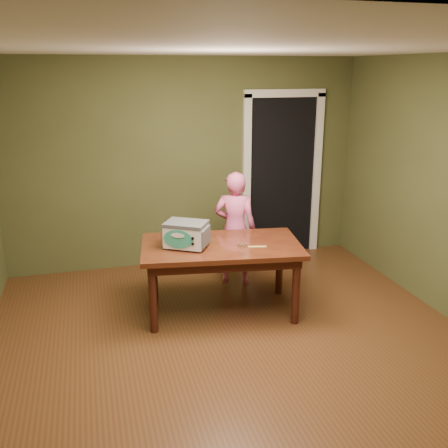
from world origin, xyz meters
name	(u,v)px	position (x,y,z in m)	size (l,w,h in m)	color
floor	(245,361)	(0.00, 0.00, 0.00)	(5.00, 5.00, 0.00)	#553318
room_shell	(248,169)	(0.00, 0.00, 1.71)	(4.52, 5.02, 2.61)	#4B512B
doorway	(274,173)	(1.30, 2.78, 1.06)	(1.10, 0.66, 2.25)	black
dining_table	(221,253)	(0.05, 0.97, 0.65)	(1.71, 1.12, 0.75)	#3D170D
toy_oven	(186,234)	(-0.31, 0.97, 0.89)	(0.49, 0.45, 0.26)	#4C4F54
baking_pan	(242,244)	(0.24, 0.88, 0.76)	(0.10, 0.10, 0.02)	silver
spatula	(257,247)	(0.37, 0.79, 0.75)	(0.18, 0.03, 0.01)	#E6CF64
child	(235,229)	(0.40, 1.65, 0.67)	(0.49, 0.32, 1.35)	#E45E94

